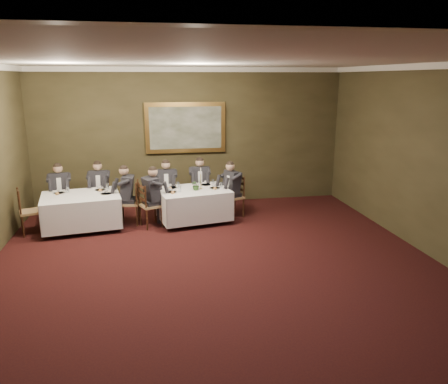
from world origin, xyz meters
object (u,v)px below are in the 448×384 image
object	(u,v)px
diner_sec_endright	(129,202)
painting	(186,128)
diner_sec_backright	(100,195)
chair_sec_endleft	(31,221)
table_main	(193,203)
chair_main_endright	(233,205)
table_second	(82,209)
chair_sec_backright	(101,204)
diner_sec_backleft	(61,198)
chair_main_backleft	(167,202)
candlestick	(201,181)
chair_main_backright	(200,199)
diner_main_endright	(233,196)
centerpiece	(196,184)
diner_main_backright	(200,190)
chair_sec_backleft	(62,207)
chair_main_endleft	(151,214)
diner_main_endleft	(151,204)
diner_main_backleft	(167,193)
chair_sec_endright	(130,212)

from	to	relation	value
diner_sec_endright	painting	distance (m)	2.55
diner_sec_backright	chair_sec_endleft	distance (m)	1.73
table_main	chair_main_endright	distance (m)	1.01
diner_sec_endright	table_second	bearing A→B (deg)	103.85
chair_sec_backright	diner_sec_backleft	bearing A→B (deg)	11.95
table_main	table_second	xyz separation A→B (m)	(-2.47, -0.06, 0.00)
chair_main_endright	chair_main_backleft	bearing A→B (deg)	48.13
candlestick	diner_sec_backright	bearing A→B (deg)	161.59
chair_main_backright	chair_sec_backright	xyz separation A→B (m)	(-2.42, -0.04, 0.00)
diner_main_endright	centerpiece	xyz separation A→B (m)	(-0.90, -0.25, 0.38)
chair_sec_backright	chair_sec_endleft	xyz separation A→B (m)	(-1.35, -1.06, 0.00)
table_second	diner_main_backright	size ratio (longest dim) A/B	1.36
chair_sec_backright	centerpiece	xyz separation A→B (m)	(2.22, -0.90, 0.61)
diner_sec_backleft	diner_sec_backright	distance (m)	0.89
chair_main_backleft	diner_sec_backright	distance (m)	1.61
chair_sec_backleft	painting	size ratio (longest dim) A/B	0.49
table_second	chair_sec_backright	xyz separation A→B (m)	(0.32, 0.91, -0.17)
candlestick	diner_sec_backleft	bearing A→B (deg)	168.59
table_main	chair_main_endleft	bearing A→B (deg)	-168.84
centerpiece	chair_main_backright	bearing A→B (deg)	78.17
table_main	diner_main_endleft	size ratio (longest dim) A/B	1.33
diner_main_backleft	diner_main_backright	bearing A→B (deg)	-165.68
table_main	diner_main_endleft	xyz separation A→B (m)	(-0.97, -0.19, 0.06)
painting	diner_main_backright	bearing A→B (deg)	-69.55
chair_main_backleft	chair_main_backright	size ratio (longest dim) A/B	1.00
chair_main_endright	chair_sec_endleft	size ratio (longest dim) A/B	1.00
diner_sec_endright	table_main	bearing A→B (deg)	-88.01
chair_main_backright	diner_main_endleft	size ratio (longest dim) A/B	0.74
centerpiece	candlestick	size ratio (longest dim) A/B	0.52
diner_sec_endright	chair_main_backleft	bearing A→B (deg)	-49.07
diner_main_endright	diner_sec_backleft	world-z (taller)	same
table_second	chair_sec_endright	world-z (taller)	chair_sec_endright
chair_sec_backright	table_main	bearing A→B (deg)	161.47
chair_sec_backright	chair_sec_endleft	bearing A→B (deg)	40.91
chair_main_backright	diner_sec_endright	distance (m)	1.90
chair_sec_endright	painting	bearing A→B (deg)	-38.65
diner_main_endleft	chair_sec_endleft	distance (m)	2.55
table_second	centerpiece	bearing A→B (deg)	0.06
diner_main_endright	diner_main_backright	bearing A→B (deg)	23.01
diner_sec_backright	painting	size ratio (longest dim) A/B	0.66
chair_main_endleft	diner_sec_backright	world-z (taller)	diner_sec_backright
diner_main_endleft	painting	distance (m)	2.50
diner_main_endright	chair_sec_backleft	world-z (taller)	diner_main_endright
table_second	chair_sec_endleft	size ratio (longest dim) A/B	1.82
diner_sec_backleft	diner_sec_endright	world-z (taller)	same
chair_main_endleft	painting	bearing A→B (deg)	128.84
diner_main_backright	diner_main_endright	distance (m)	0.98
chair_main_backright	chair_sec_backleft	size ratio (longest dim) A/B	1.00
diner_main_endright	chair_main_backleft	bearing A→B (deg)	47.86
diner_main_endleft	diner_sec_backleft	size ratio (longest dim) A/B	1.00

